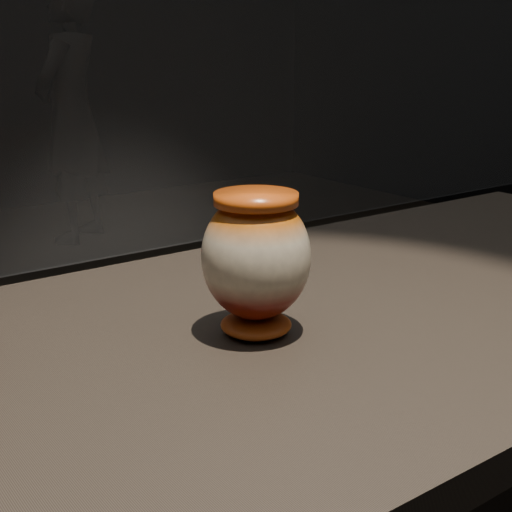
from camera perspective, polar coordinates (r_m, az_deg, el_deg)
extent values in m
cube|color=black|center=(1.09, 4.69, -5.75)|extent=(2.00, 0.80, 0.05)
ellipsoid|color=#621308|center=(0.99, 0.00, -5.49)|extent=(0.13, 0.13, 0.03)
ellipsoid|color=beige|center=(0.96, 0.00, -0.06)|extent=(0.19, 0.19, 0.17)
cylinder|color=#CC6213|center=(0.94, 0.00, 4.61)|extent=(0.15, 0.15, 0.02)
imported|color=black|center=(4.91, -14.55, 10.96)|extent=(0.73, 0.71, 1.69)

